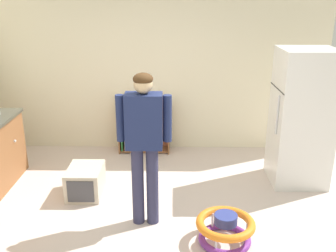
{
  "coord_description": "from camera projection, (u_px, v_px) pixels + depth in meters",
  "views": [
    {
      "loc": [
        0.23,
        -3.63,
        2.43
      ],
      "look_at": [
        0.16,
        0.5,
        0.99
      ],
      "focal_mm": 41.25,
      "sensor_mm": 36.0,
      "label": 1
    }
  ],
  "objects": [
    {
      "name": "baby_walker",
      "position": [
        225.0,
        229.0,
        3.92
      ],
      "size": [
        0.6,
        0.6,
        0.32
      ],
      "color": "#763196",
      "rests_on": "ground"
    },
    {
      "name": "bookshelf",
      "position": [
        141.0,
        129.0,
        6.14
      ],
      "size": [
        0.8,
        0.28,
        0.85
      ],
      "color": "brown",
      "rests_on": "ground"
    },
    {
      "name": "back_wall",
      "position": [
        160.0,
        66.0,
        5.99
      ],
      "size": [
        5.2,
        0.06,
        2.7
      ],
      "primitive_type": "cube",
      "color": "beige",
      "rests_on": "ground"
    },
    {
      "name": "standing_person",
      "position": [
        144.0,
        137.0,
        3.99
      ],
      "size": [
        0.57,
        0.22,
        1.69
      ],
      "color": "#2F304F",
      "rests_on": "ground"
    },
    {
      "name": "pet_carrier",
      "position": [
        85.0,
        181.0,
        4.85
      ],
      "size": [
        0.42,
        0.55,
        0.36
      ],
      "color": "beige",
      "rests_on": "ground"
    },
    {
      "name": "ground_plane",
      "position": [
        153.0,
        226.0,
        4.23
      ],
      "size": [
        12.0,
        12.0,
        0.0
      ],
      "primitive_type": "plane",
      "color": "beige",
      "rests_on": "ground"
    },
    {
      "name": "refrigerator",
      "position": [
        302.0,
        118.0,
        4.99
      ],
      "size": [
        0.73,
        0.68,
        1.78
      ],
      "color": "white",
      "rests_on": "ground"
    }
  ]
}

